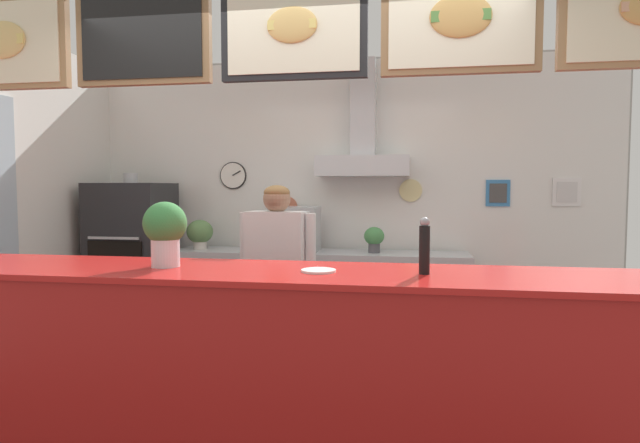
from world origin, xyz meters
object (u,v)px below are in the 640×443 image
object	(u,v)px
espresso_machine	(295,229)
potted_rosemary	(374,238)
shop_worker	(277,278)
potted_oregano	(267,237)
potted_basil	(200,233)
pepper_grinder	(424,246)
condiment_plate	(319,271)
basil_vase	(165,231)
pizza_oven	(132,259)

from	to	relation	value
espresso_machine	potted_rosemary	xyz separation A→B (m)	(0.77, 0.01, -0.07)
shop_worker	potted_oregano	world-z (taller)	shop_worker
potted_basil	pepper_grinder	xyz separation A→B (m)	(2.16, -2.40, 0.17)
shop_worker	potted_oregano	xyz separation A→B (m)	(-0.39, 1.14, 0.20)
shop_worker	espresso_machine	distance (m)	1.18
condiment_plate	pepper_grinder	bearing A→B (deg)	1.82
shop_worker	basil_vase	distance (m)	1.36
pizza_oven	basil_vase	size ratio (longest dim) A/B	4.68
shop_worker	espresso_machine	size ratio (longest dim) A/B	3.25
potted_rosemary	condiment_plate	bearing A→B (deg)	-92.85
shop_worker	potted_oregano	bearing A→B (deg)	-64.00
potted_rosemary	potted_oregano	bearing A→B (deg)	-179.84
potted_oregano	condiment_plate	world-z (taller)	potted_oregano
shop_worker	pepper_grinder	size ratio (longest dim) A/B	5.40
potted_oregano	pepper_grinder	bearing A→B (deg)	-58.66
potted_oregano	espresso_machine	bearing A→B (deg)	-0.85
espresso_machine	pepper_grinder	size ratio (longest dim) A/B	1.66
potted_oregano	pepper_grinder	distance (m)	2.83
pizza_oven	espresso_machine	distance (m)	1.70
espresso_machine	basil_vase	bearing A→B (deg)	-94.71
espresso_machine	pepper_grinder	xyz separation A→B (m)	(1.18, -2.40, 0.12)
potted_basil	condiment_plate	distance (m)	2.92
pizza_oven	potted_basil	distance (m)	0.74
potted_rosemary	condiment_plate	size ratio (longest dim) A/B	1.39
espresso_machine	pizza_oven	bearing A→B (deg)	-176.49
espresso_machine	basil_vase	distance (m)	2.40
pepper_grinder	basil_vase	bearing A→B (deg)	179.24
potted_rosemary	condiment_plate	xyz separation A→B (m)	(-0.12, -2.43, 0.06)
pizza_oven	potted_rosemary	distance (m)	2.46
basil_vase	condiment_plate	distance (m)	0.87
potted_rosemary	basil_vase	bearing A→B (deg)	-112.06
shop_worker	condiment_plate	bearing A→B (deg)	119.95
potted_oregano	condiment_plate	xyz separation A→B (m)	(0.94, -2.42, 0.07)
condiment_plate	pizza_oven	bearing A→B (deg)	135.02
potted_basil	potted_rosemary	world-z (taller)	potted_basil
potted_basil	pepper_grinder	distance (m)	3.24
potted_basil	potted_oregano	bearing A→B (deg)	0.31
shop_worker	potted_rosemary	xyz separation A→B (m)	(0.66, 1.15, 0.21)
potted_basil	condiment_plate	bearing A→B (deg)	-55.95
potted_oregano	condiment_plate	distance (m)	2.60
potted_rosemary	basil_vase	distance (m)	2.59
shop_worker	condiment_plate	xyz separation A→B (m)	(0.54, -1.28, 0.27)
pizza_oven	basil_vase	xyz separation A→B (m)	(1.47, -2.28, 0.50)
condiment_plate	espresso_machine	bearing A→B (deg)	105.09
potted_basil	pepper_grinder	world-z (taller)	pepper_grinder
condiment_plate	potted_basil	bearing A→B (deg)	124.05
espresso_machine	basil_vase	world-z (taller)	basil_vase
espresso_machine	condiment_plate	world-z (taller)	espresso_machine
potted_oregano	basil_vase	size ratio (longest dim) A/B	0.63
espresso_machine	potted_basil	world-z (taller)	espresso_machine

